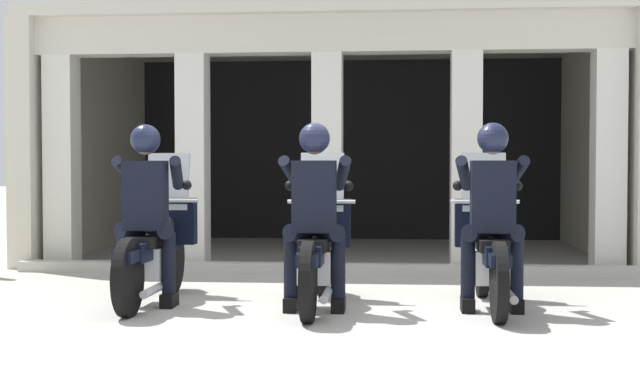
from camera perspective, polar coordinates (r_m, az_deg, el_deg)
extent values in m
plane|color=#A8A59E|center=(10.39, 1.20, -4.84)|extent=(80.00, 80.00, 0.00)
cube|color=black|center=(14.91, 1.88, 2.97)|extent=(7.48, 0.24, 2.99)
cube|color=beige|center=(10.54, 0.49, 10.36)|extent=(7.48, 0.36, 0.44)
cube|color=beige|center=(12.72, 1.29, 10.27)|extent=(7.48, 5.04, 0.16)
cube|color=beige|center=(13.34, -14.53, 3.03)|extent=(0.30, 5.04, 2.99)
cube|color=beige|center=(12.87, 17.69, 3.04)|extent=(0.30, 5.04, 2.99)
cube|color=silver|center=(11.16, -16.33, 2.11)|extent=(0.35, 0.36, 2.55)
cube|color=silver|center=(10.68, -8.21, 2.18)|extent=(0.35, 0.36, 2.55)
cube|color=silver|center=(10.43, 0.49, 2.20)|extent=(0.35, 0.36, 2.55)
cube|color=silver|center=(10.42, 9.40, 2.18)|extent=(0.35, 0.36, 2.55)
cube|color=silver|center=(10.67, 18.12, 2.10)|extent=(0.35, 0.36, 2.55)
cube|color=#B7B5AD|center=(10.00, 0.26, -4.76)|extent=(7.08, 0.24, 0.12)
cylinder|color=black|center=(8.67, -9.53, -4.09)|extent=(0.09, 0.64, 0.64)
cylinder|color=black|center=(7.34, -12.31, -5.21)|extent=(0.09, 0.64, 0.64)
cube|color=black|center=(8.65, -9.54, -2.72)|extent=(0.14, 0.44, 0.08)
cube|color=silver|center=(7.95, -10.90, -4.29)|extent=(0.28, 0.44, 0.28)
cube|color=black|center=(7.98, -10.81, -3.32)|extent=(0.18, 1.24, 0.16)
ellipsoid|color=black|center=(8.18, -10.40, -1.93)|extent=(0.26, 0.48, 0.22)
cube|color=black|center=(7.81, -11.18, -2.93)|extent=(0.24, 0.52, 0.10)
cube|color=black|center=(7.37, -12.18, -3.79)|extent=(0.16, 0.48, 0.10)
cylinder|color=silver|center=(8.59, -9.64, -2.54)|extent=(0.05, 0.24, 0.53)
cube|color=black|center=(8.53, -9.75, -1.63)|extent=(0.52, 0.16, 0.44)
sphere|color=silver|center=(8.62, -9.58, -1.46)|extent=(0.18, 0.18, 0.18)
cube|color=silver|center=(8.49, -9.80, 0.89)|extent=(0.40, 0.14, 0.54)
cylinder|color=silver|center=(8.42, -9.93, -0.32)|extent=(0.62, 0.04, 0.04)
cylinder|color=silver|center=(7.61, -10.75, -6.04)|extent=(0.07, 0.55, 0.07)
cube|color=black|center=(7.76, -11.24, 0.00)|extent=(0.36, 0.22, 0.60)
cube|color=#591414|center=(7.88, -10.99, 0.18)|extent=(0.05, 0.02, 0.32)
sphere|color=tan|center=(7.78, -11.22, 3.36)|extent=(0.21, 0.21, 0.21)
sphere|color=#191E38|center=(7.78, -11.22, 3.58)|extent=(0.26, 0.26, 0.26)
cylinder|color=black|center=(7.76, -10.19, -2.28)|extent=(0.26, 0.29, 0.17)
cylinder|color=black|center=(7.77, -9.75, -4.31)|extent=(0.12, 0.12, 0.53)
cube|color=black|center=(7.82, -9.71, -6.67)|extent=(0.11, 0.26, 0.12)
cylinder|color=black|center=(7.84, -12.16, -2.25)|extent=(0.26, 0.29, 0.17)
cylinder|color=black|center=(7.88, -12.57, -4.24)|extent=(0.12, 0.12, 0.53)
cube|color=black|center=(7.93, -12.53, -6.57)|extent=(0.11, 0.26, 0.12)
cylinder|color=black|center=(7.92, -9.25, 1.43)|extent=(0.19, 0.48, 0.31)
sphere|color=black|center=(8.12, -8.61, 0.67)|extent=(0.09, 0.09, 0.09)
cylinder|color=black|center=(8.04, -12.29, 1.42)|extent=(0.19, 0.48, 0.31)
sphere|color=black|center=(8.26, -12.11, 0.67)|extent=(0.09, 0.09, 0.09)
cylinder|color=black|center=(8.29, 0.22, -4.34)|extent=(0.09, 0.64, 0.64)
cylinder|color=black|center=(6.91, -0.77, -5.60)|extent=(0.09, 0.64, 0.64)
cube|color=black|center=(8.27, 0.22, -2.91)|extent=(0.14, 0.44, 0.08)
cube|color=silver|center=(7.55, -0.26, -4.58)|extent=(0.28, 0.44, 0.28)
cube|color=black|center=(7.58, -0.23, -3.56)|extent=(0.18, 1.24, 0.16)
ellipsoid|color=black|center=(7.79, -0.08, -2.09)|extent=(0.26, 0.48, 0.22)
cube|color=black|center=(7.40, -0.36, -3.16)|extent=(0.24, 0.52, 0.10)
cube|color=black|center=(6.95, -0.72, -4.10)|extent=(0.16, 0.48, 0.10)
cylinder|color=silver|center=(8.21, 0.19, -2.72)|extent=(0.05, 0.24, 0.53)
cube|color=black|center=(8.14, 0.15, -1.77)|extent=(0.52, 0.16, 0.44)
sphere|color=silver|center=(8.24, 0.21, -1.59)|extent=(0.18, 0.18, 0.18)
cube|color=silver|center=(8.11, 0.14, 0.87)|extent=(0.40, 0.14, 0.54)
cylinder|color=silver|center=(8.03, 0.09, -0.39)|extent=(0.62, 0.04, 0.04)
cylinder|color=silver|center=(7.22, 0.43, -6.44)|extent=(0.07, 0.55, 0.07)
cube|color=black|center=(7.35, -0.37, -0.06)|extent=(0.36, 0.22, 0.60)
cube|color=black|center=(7.47, -0.29, 0.12)|extent=(0.05, 0.02, 0.32)
sphere|color=#936B51|center=(7.37, -0.36, 3.48)|extent=(0.21, 0.21, 0.21)
sphere|color=#191E38|center=(7.37, -0.36, 3.71)|extent=(0.26, 0.26, 0.26)
cylinder|color=black|center=(7.38, 0.72, -2.47)|extent=(0.26, 0.29, 0.17)
cylinder|color=black|center=(7.40, 1.19, -4.59)|extent=(0.12, 0.12, 0.53)
cube|color=black|center=(7.45, 1.19, -7.07)|extent=(0.11, 0.26, 0.12)
cylinder|color=black|center=(7.40, -1.44, -2.45)|extent=(0.26, 0.29, 0.17)
cylinder|color=black|center=(7.44, -1.90, -4.56)|extent=(0.12, 0.12, 0.53)
cube|color=black|center=(7.49, -1.88, -7.02)|extent=(0.11, 0.26, 0.12)
cylinder|color=black|center=(7.56, 1.45, 1.43)|extent=(0.19, 0.48, 0.31)
sphere|color=black|center=(7.77, 1.85, 0.63)|extent=(0.09, 0.09, 0.09)
cylinder|color=black|center=(7.60, -1.86, 1.43)|extent=(0.19, 0.48, 0.31)
sphere|color=black|center=(7.82, -1.96, 0.64)|extent=(0.09, 0.09, 0.09)
cylinder|color=black|center=(8.41, 10.43, -4.29)|extent=(0.09, 0.64, 0.64)
cylinder|color=black|center=(7.02, 11.49, -5.52)|extent=(0.09, 0.64, 0.64)
cube|color=black|center=(8.39, 10.44, -2.87)|extent=(0.14, 0.44, 0.08)
cube|color=silver|center=(7.66, 10.96, -4.52)|extent=(0.28, 0.44, 0.28)
cube|color=black|center=(7.70, 10.92, -3.52)|extent=(0.18, 1.24, 0.16)
ellipsoid|color=#1E2338|center=(7.90, 10.77, -2.07)|extent=(0.26, 0.48, 0.22)
cube|color=black|center=(7.51, 11.07, -3.12)|extent=(0.24, 0.52, 0.10)
cube|color=black|center=(7.06, 11.45, -4.04)|extent=(0.16, 0.48, 0.10)
cylinder|color=silver|center=(8.32, 10.48, -2.69)|extent=(0.05, 0.24, 0.53)
cube|color=black|center=(8.26, 10.52, -1.75)|extent=(0.52, 0.16, 0.44)
sphere|color=silver|center=(8.35, 10.46, -1.57)|extent=(0.18, 0.18, 0.18)
cube|color=silver|center=(8.22, 10.55, 0.85)|extent=(0.40, 0.14, 0.54)
cylinder|color=silver|center=(8.15, 10.60, -0.39)|extent=(0.62, 0.04, 0.04)
cylinder|color=silver|center=(7.35, 12.16, -6.32)|extent=(0.07, 0.55, 0.07)
cube|color=black|center=(7.47, 11.10, -0.07)|extent=(0.36, 0.22, 0.60)
cube|color=#14193F|center=(7.59, 11.01, 0.11)|extent=(0.05, 0.02, 0.32)
sphere|color=tan|center=(7.48, 11.11, 3.42)|extent=(0.21, 0.21, 0.21)
sphere|color=#191E38|center=(7.49, 11.11, 3.65)|extent=(0.26, 0.26, 0.26)
cylinder|color=black|center=(7.52, 12.13, -2.43)|extent=(0.26, 0.29, 0.17)
cylinder|color=black|center=(7.55, 12.57, -4.51)|extent=(0.12, 0.12, 0.53)
cube|color=black|center=(7.61, 12.54, -6.93)|extent=(0.11, 0.26, 0.12)
cylinder|color=black|center=(7.49, 10.00, -2.43)|extent=(0.26, 0.29, 0.17)
cylinder|color=black|center=(7.51, 9.53, -4.52)|extent=(0.12, 0.12, 0.53)
cube|color=black|center=(7.56, 9.51, -6.96)|extent=(0.11, 0.26, 0.12)
cylinder|color=black|center=(7.72, 12.56, 1.40)|extent=(0.19, 0.48, 0.31)
sphere|color=black|center=(7.93, 12.64, 0.61)|extent=(0.09, 0.09, 0.09)
cylinder|color=black|center=(7.67, 9.30, 1.41)|extent=(0.19, 0.48, 0.31)
sphere|color=black|center=(7.88, 8.89, 0.63)|extent=(0.09, 0.09, 0.09)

